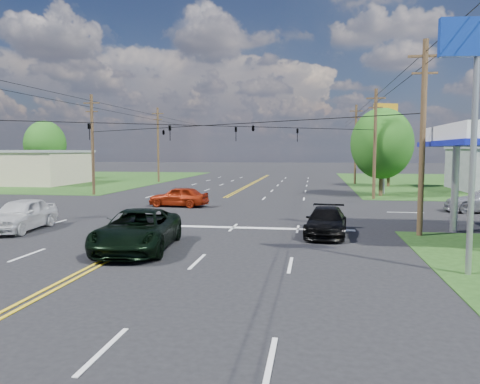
% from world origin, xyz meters
% --- Properties ---
extents(ground, '(280.00, 280.00, 0.00)m').
position_xyz_m(ground, '(0.00, 12.00, 0.00)').
color(ground, black).
rests_on(ground, ground).
extents(grass_nw, '(46.00, 48.00, 0.03)m').
position_xyz_m(grass_nw, '(-35.00, 44.00, 0.00)').
color(grass_nw, '#1A3B12').
rests_on(grass_nw, ground).
extents(stop_bar, '(10.00, 0.50, 0.02)m').
position_xyz_m(stop_bar, '(5.00, 4.00, 0.00)').
color(stop_bar, silver).
rests_on(stop_bar, ground).
extents(retail_nw, '(16.00, 11.00, 4.00)m').
position_xyz_m(retail_nw, '(-30.00, 34.00, 2.00)').
color(retail_nw, '#BAB08B').
rests_on(retail_nw, ground).
extents(pole_se, '(1.60, 0.28, 9.50)m').
position_xyz_m(pole_se, '(13.00, 3.00, 4.92)').
color(pole_se, '#402B1B').
rests_on(pole_se, ground).
extents(pole_nw, '(1.60, 0.28, 9.50)m').
position_xyz_m(pole_nw, '(-13.00, 21.00, 4.92)').
color(pole_nw, '#402B1B').
rests_on(pole_nw, ground).
extents(pole_ne, '(1.60, 0.28, 9.50)m').
position_xyz_m(pole_ne, '(13.00, 21.00, 4.92)').
color(pole_ne, '#402B1B').
rests_on(pole_ne, ground).
extents(pole_left_far, '(1.60, 0.28, 10.00)m').
position_xyz_m(pole_left_far, '(-13.00, 40.00, 5.17)').
color(pole_left_far, '#402B1B').
rests_on(pole_left_far, ground).
extents(pole_right_far, '(1.60, 0.28, 10.00)m').
position_xyz_m(pole_right_far, '(13.00, 40.00, 5.17)').
color(pole_right_far, '#402B1B').
rests_on(pole_right_far, ground).
extents(span_wire_signals, '(26.00, 18.00, 1.13)m').
position_xyz_m(span_wire_signals, '(0.00, 12.00, 6.00)').
color(span_wire_signals, black).
rests_on(span_wire_signals, ground).
extents(power_lines, '(26.04, 100.00, 0.64)m').
position_xyz_m(power_lines, '(0.00, 10.00, 8.60)').
color(power_lines, black).
rests_on(power_lines, ground).
extents(tree_right_a, '(5.70, 5.70, 8.18)m').
position_xyz_m(tree_right_a, '(14.00, 24.00, 4.87)').
color(tree_right_a, '#402B1B').
rests_on(tree_right_a, ground).
extents(tree_right_b, '(4.94, 4.94, 7.09)m').
position_xyz_m(tree_right_b, '(16.50, 36.00, 4.22)').
color(tree_right_b, '#402B1B').
rests_on(tree_right_b, ground).
extents(tree_far_l, '(6.08, 6.08, 8.72)m').
position_xyz_m(tree_far_l, '(-32.00, 44.00, 5.19)').
color(tree_far_l, '#402B1B').
rests_on(tree_far_l, ground).
extents(pickup_dkgreen, '(3.46, 6.39, 1.70)m').
position_xyz_m(pickup_dkgreen, '(0.50, -2.32, 0.85)').
color(pickup_dkgreen, black).
rests_on(pickup_dkgreen, ground).
extents(suv_black, '(2.31, 4.91, 1.38)m').
position_xyz_m(suv_black, '(8.45, 2.41, 0.69)').
color(suv_black, black).
rests_on(suv_black, ground).
extents(pickup_white, '(2.39, 5.12, 1.70)m').
position_xyz_m(pickup_white, '(-7.39, 1.42, 0.85)').
color(pickup_white, silver).
rests_on(pickup_white, ground).
extents(sedan_red, '(4.60, 2.20, 1.52)m').
position_xyz_m(sedan_red, '(-2.23, 13.00, 0.76)').
color(sedan_red, maroon).
rests_on(sedan_red, ground).
extents(polesign_se, '(2.49, 0.50, 8.47)m').
position_xyz_m(polesign_se, '(13.00, -4.39, 6.74)').
color(polesign_se, '#A5A5AA').
rests_on(polesign_se, ground).
extents(polesign_ne, '(2.35, 1.02, 8.72)m').
position_xyz_m(polesign_ne, '(14.54, 25.96, 6.89)').
color(polesign_ne, '#A5A5AA').
rests_on(polesign_ne, ground).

